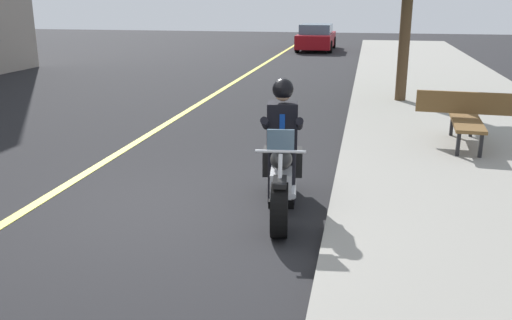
{
  "coord_description": "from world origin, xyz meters",
  "views": [
    {
      "loc": [
        6.43,
        2.39,
        2.74
      ],
      "look_at": [
        -0.11,
        1.06,
        0.75
      ],
      "focal_mm": 38.26,
      "sensor_mm": 36.0,
      "label": 1
    }
  ],
  "objects_px": {
    "motorcycle_main": "(282,178)",
    "rider_main": "(282,131)",
    "car_silver": "(316,37)",
    "bench_sidewalk": "(467,114)"
  },
  "relations": [
    {
      "from": "car_silver",
      "to": "bench_sidewalk",
      "type": "bearing_deg",
      "value": 13.07
    },
    {
      "from": "rider_main",
      "to": "bench_sidewalk",
      "type": "relative_size",
      "value": 0.95
    },
    {
      "from": "motorcycle_main",
      "to": "car_silver",
      "type": "height_order",
      "value": "car_silver"
    },
    {
      "from": "rider_main",
      "to": "bench_sidewalk",
      "type": "xyz_separation_m",
      "value": [
        -3.3,
        2.88,
        -0.32
      ]
    },
    {
      "from": "rider_main",
      "to": "car_silver",
      "type": "relative_size",
      "value": 0.38
    },
    {
      "from": "car_silver",
      "to": "rider_main",
      "type": "bearing_deg",
      "value": 4.31
    },
    {
      "from": "motorcycle_main",
      "to": "rider_main",
      "type": "bearing_deg",
      "value": -171.75
    },
    {
      "from": "rider_main",
      "to": "bench_sidewalk",
      "type": "height_order",
      "value": "rider_main"
    },
    {
      "from": "motorcycle_main",
      "to": "rider_main",
      "type": "relative_size",
      "value": 1.27
    },
    {
      "from": "bench_sidewalk",
      "to": "motorcycle_main",
      "type": "bearing_deg",
      "value": -39.22
    }
  ]
}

